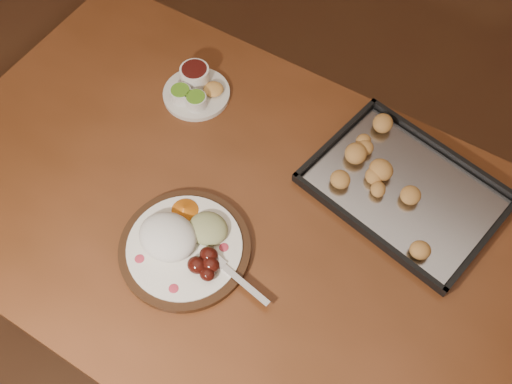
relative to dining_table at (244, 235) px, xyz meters
The scene contains 5 objects.
ground 0.73m from the dining_table, 146.67° to the left, with size 4.00×4.00×0.00m, color #4F311B.
dining_table is the anchor object (origin of this frame).
dinner_plate 0.19m from the dining_table, 115.25° to the right, with size 0.36×0.28×0.07m.
condiment_saucer 0.39m from the dining_table, 142.92° to the left, with size 0.17×0.17×0.06m.
baking_tray 0.39m from the dining_table, 42.73° to the left, with size 0.46×0.37×0.04m.
Camera 1 is at (0.63, -0.66, 1.87)m, focal length 40.00 mm.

